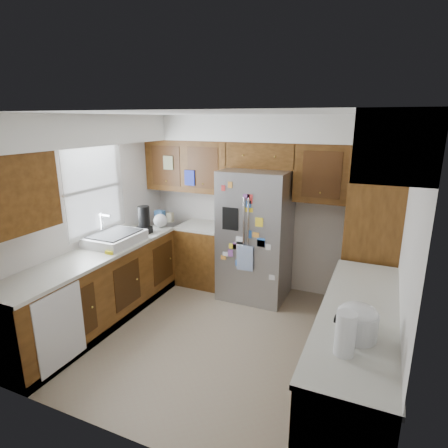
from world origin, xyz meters
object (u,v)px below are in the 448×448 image
Objects in this scene: fridge at (255,235)px; rice_cooker at (357,321)px; pantry at (373,237)px; paper_towel at (345,334)px.

fridge reaches higher than rice_cooker.
fridge is 5.94× the size of rice_cooker.
paper_towel is at bearing -91.41° from pantry.
pantry is at bearing 88.59° from paper_towel.
rice_cooker is (1.50, -2.11, 0.15)m from fridge.
pantry is 1.51m from fridge.
pantry is 1.19× the size of fridge.
rice_cooker is at bearing 76.94° from paper_towel.
paper_towel is (-0.06, -2.30, -0.00)m from pantry.
paper_towel reaches higher than rice_cooker.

